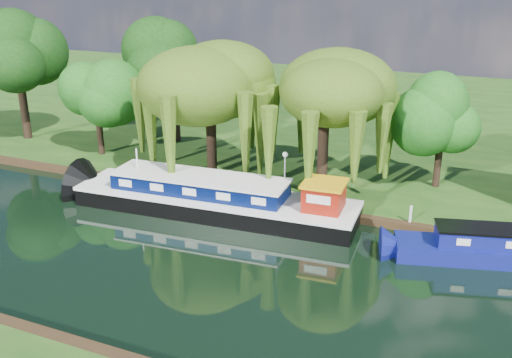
% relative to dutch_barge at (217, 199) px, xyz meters
% --- Properties ---
extents(ground, '(120.00, 120.00, 0.00)m').
position_rel_dutch_barge_xyz_m(ground, '(2.30, -6.12, -0.92)').
color(ground, black).
extents(far_bank, '(120.00, 52.00, 0.45)m').
position_rel_dutch_barge_xyz_m(far_bank, '(2.30, 27.88, -0.70)').
color(far_bank, '#183E11').
rests_on(far_bank, ground).
extents(dutch_barge, '(17.88, 5.08, 3.73)m').
position_rel_dutch_barge_xyz_m(dutch_barge, '(0.00, 0.00, 0.00)').
color(dutch_barge, black).
rests_on(dutch_barge, ground).
extents(red_dinghy, '(3.84, 2.94, 0.74)m').
position_rel_dutch_barge_xyz_m(red_dinghy, '(-4.70, 0.30, -0.92)').
color(red_dinghy, maroon).
rests_on(red_dinghy, ground).
extents(willow_left, '(7.30, 7.30, 8.75)m').
position_rel_dutch_barge_xyz_m(willow_left, '(-2.96, 5.13, 5.88)').
color(willow_left, black).
rests_on(willow_left, far_bank).
extents(willow_right, '(6.73, 6.73, 8.20)m').
position_rel_dutch_barge_xyz_m(willow_right, '(5.02, 5.40, 5.51)').
color(willow_right, black).
rests_on(willow_right, far_bank).
extents(tree_far_left, '(4.40, 4.40, 7.09)m').
position_rel_dutch_barge_xyz_m(tree_far_left, '(-13.17, 5.89, 4.39)').
color(tree_far_left, black).
rests_on(tree_far_left, far_bank).
extents(tree_far_back, '(5.76, 5.76, 9.68)m').
position_rel_dutch_barge_xyz_m(tree_far_back, '(-21.87, 7.08, 6.27)').
color(tree_far_back, black).
rests_on(tree_far_back, far_bank).
extents(tree_far_mid, '(5.67, 5.67, 9.27)m').
position_rel_dutch_barge_xyz_m(tree_far_mid, '(-9.58, 11.38, 5.91)').
color(tree_far_mid, black).
rests_on(tree_far_mid, far_bank).
extents(tree_far_right, '(4.01, 4.01, 6.56)m').
position_rel_dutch_barge_xyz_m(tree_far_right, '(11.94, 8.86, 4.06)').
color(tree_far_right, black).
rests_on(tree_far_right, far_bank).
extents(lamppost, '(0.36, 0.36, 2.56)m').
position_rel_dutch_barge_xyz_m(lamppost, '(2.80, 4.38, 1.50)').
color(lamppost, silver).
rests_on(lamppost, far_bank).
extents(mooring_posts, '(19.16, 0.16, 1.00)m').
position_rel_dutch_barge_xyz_m(mooring_posts, '(1.80, 2.28, 0.03)').
color(mooring_posts, silver).
rests_on(mooring_posts, far_bank).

